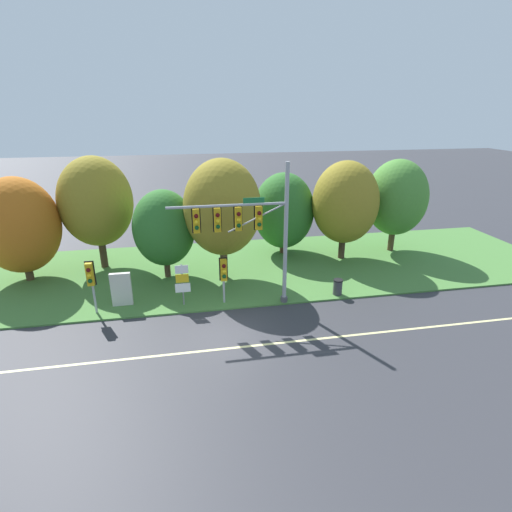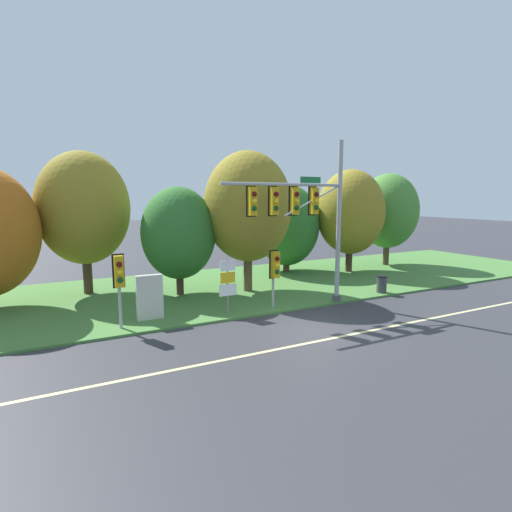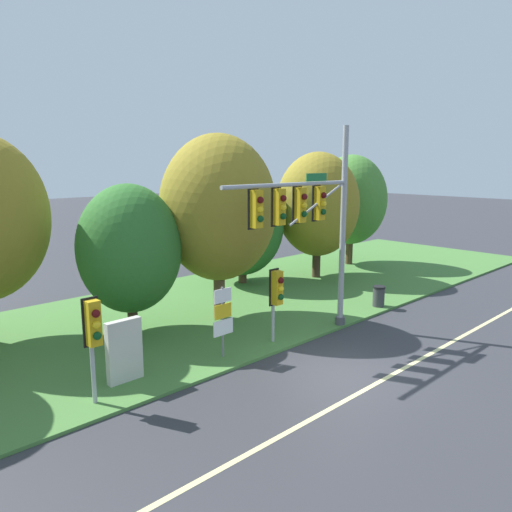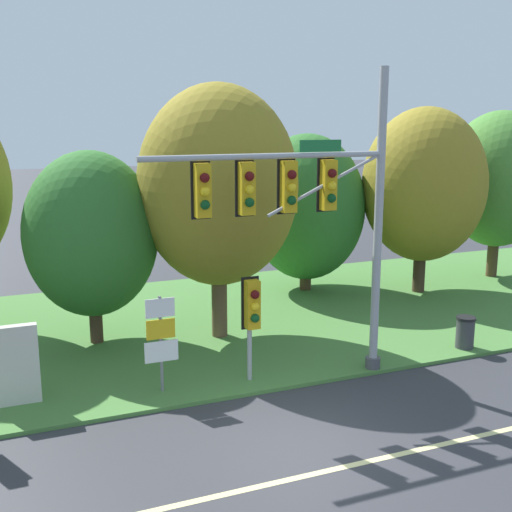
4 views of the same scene
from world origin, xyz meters
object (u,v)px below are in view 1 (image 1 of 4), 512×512
object	(u,v)px
tree_nearest_road	(19,226)
tree_behind_signpost	(164,228)
pedestrian_signal_near_kerb	(224,272)
tree_left_of_mast	(96,202)
route_sign_post	(182,281)
tree_mid_verge	(222,208)
pedestrian_signal_further_along	(90,277)
tree_right_far	(345,203)
traffic_signal_mast	(249,226)
tree_furthest_back	(397,198)
tree_tall_centre	(284,211)
info_kiosk	(121,289)
trash_bin	(338,287)

from	to	relation	value
tree_nearest_road	tree_behind_signpost	xyz separation A→B (m)	(8.62, -1.10, -0.32)
pedestrian_signal_near_kerb	tree_left_of_mast	size ratio (longest dim) A/B	0.36
route_sign_post	tree_nearest_road	size ratio (longest dim) A/B	0.37
tree_nearest_road	tree_mid_verge	distance (m)	12.41
tree_behind_signpost	tree_mid_verge	world-z (taller)	tree_mid_verge
pedestrian_signal_near_kerb	pedestrian_signal_further_along	xyz separation A→B (m)	(-6.86, 0.09, 0.23)
tree_right_far	pedestrian_signal_further_along	bearing A→B (deg)	-160.84
pedestrian_signal_further_along	tree_right_far	size ratio (longest dim) A/B	0.43
tree_mid_verge	tree_right_far	size ratio (longest dim) A/B	1.08
traffic_signal_mast	tree_furthest_back	xyz separation A→B (m)	(12.21, 6.90, -0.46)
traffic_signal_mast	tree_tall_centre	distance (m)	8.95
pedestrian_signal_further_along	tree_furthest_back	distance (m)	21.48
tree_behind_signpost	tree_mid_verge	bearing A→B (deg)	-13.19
route_sign_post	tree_mid_verge	size ratio (longest dim) A/B	0.32
traffic_signal_mast	route_sign_post	distance (m)	4.78
tree_tall_centre	tree_behind_signpost	bearing A→B (deg)	-160.13
traffic_signal_mast	tree_right_far	size ratio (longest dim) A/B	1.12
tree_mid_verge	tree_furthest_back	distance (m)	13.46
info_kiosk	trash_bin	world-z (taller)	info_kiosk
route_sign_post	trash_bin	world-z (taller)	route_sign_post
traffic_signal_mast	tree_mid_verge	world-z (taller)	traffic_signal_mast
tree_furthest_back	trash_bin	distance (m)	10.18
trash_bin	tree_tall_centre	bearing A→B (deg)	100.27
pedestrian_signal_further_along	tree_tall_centre	distance (m)	14.30
pedestrian_signal_near_kerb	tree_behind_signpost	bearing A→B (deg)	125.25
tree_behind_signpost	tree_mid_verge	xyz separation A→B (m)	(3.59, -0.84, 1.33)
tree_tall_centre	trash_bin	distance (m)	8.20
pedestrian_signal_further_along	route_sign_post	xyz separation A→B (m)	(4.62, 0.22, -0.71)
route_sign_post	tree_left_of_mast	xyz separation A→B (m)	(-5.25, 6.74, 3.11)
traffic_signal_mast	tree_behind_signpost	world-z (taller)	traffic_signal_mast
pedestrian_signal_further_along	route_sign_post	world-z (taller)	pedestrian_signal_further_along
route_sign_post	info_kiosk	size ratio (longest dim) A/B	1.27
trash_bin	tree_mid_verge	bearing A→B (deg)	149.35
pedestrian_signal_further_along	tree_right_far	xyz separation A→B (m)	(16.04, 5.57, 1.95)
tree_left_of_mast	tree_behind_signpost	distance (m)	5.16
traffic_signal_mast	tree_nearest_road	distance (m)	14.47
pedestrian_signal_near_kerb	tree_nearest_road	xyz separation A→B (m)	(-11.81, 5.61, 1.66)
pedestrian_signal_further_along	tree_right_far	distance (m)	17.10
pedestrian_signal_further_along	tree_mid_verge	distance (m)	8.46
info_kiosk	trash_bin	xyz separation A→B (m)	(12.22, -0.93, -0.47)
tree_furthest_back	route_sign_post	bearing A→B (deg)	-158.46
tree_left_of_mast	info_kiosk	size ratio (longest dim) A/B	3.94
tree_behind_signpost	tree_furthest_back	bearing A→B (deg)	6.90
route_sign_post	tree_furthest_back	world-z (taller)	tree_furthest_back
route_sign_post	tree_nearest_road	world-z (taller)	tree_nearest_road
pedestrian_signal_further_along	tree_right_far	bearing A→B (deg)	19.16
pedestrian_signal_near_kerb	route_sign_post	xyz separation A→B (m)	(-2.24, 0.31, -0.49)
pedestrian_signal_near_kerb	traffic_signal_mast	bearing A→B (deg)	-15.12
route_sign_post	tree_nearest_road	xyz separation A→B (m)	(-9.57, 5.31, 2.15)
tree_nearest_road	pedestrian_signal_near_kerb	bearing A→B (deg)	-25.42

